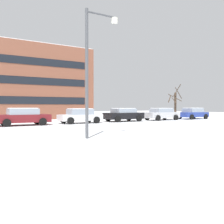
{
  "coord_description": "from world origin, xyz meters",
  "views": [
    {
      "loc": [
        -1.54,
        -13.46,
        1.62
      ],
      "look_at": [
        10.04,
        5.2,
        1.12
      ],
      "focal_mm": 40.49,
      "sensor_mm": 36.0,
      "label": 1
    }
  ],
  "objects_px": {
    "parked_car_maroon": "(23,116)",
    "parked_car_silver": "(161,114)",
    "parked_car_black": "(124,115)",
    "parked_car_blue": "(193,113)",
    "street_lamp": "(92,61)",
    "parked_car_white": "(80,116)"
  },
  "relations": [
    {
      "from": "parked_car_maroon",
      "to": "parked_car_blue",
      "type": "xyz_separation_m",
      "value": [
        20.94,
        -0.15,
        -0.03
      ]
    },
    {
      "from": "street_lamp",
      "to": "parked_car_blue",
      "type": "bearing_deg",
      "value": 27.91
    },
    {
      "from": "street_lamp",
      "to": "parked_car_blue",
      "type": "xyz_separation_m",
      "value": [
        19.87,
        10.52,
        -3.19
      ]
    },
    {
      "from": "parked_car_maroon",
      "to": "parked_car_black",
      "type": "height_order",
      "value": "parked_car_maroon"
    },
    {
      "from": "street_lamp",
      "to": "parked_car_silver",
      "type": "relative_size",
      "value": 1.53
    },
    {
      "from": "street_lamp",
      "to": "parked_car_black",
      "type": "bearing_deg",
      "value": 49.21
    },
    {
      "from": "parked_car_black",
      "to": "parked_car_silver",
      "type": "height_order",
      "value": "parked_car_black"
    },
    {
      "from": "parked_car_blue",
      "to": "parked_car_white",
      "type": "bearing_deg",
      "value": 179.81
    },
    {
      "from": "parked_car_blue",
      "to": "street_lamp",
      "type": "bearing_deg",
      "value": -152.09
    },
    {
      "from": "parked_car_maroon",
      "to": "parked_car_silver",
      "type": "relative_size",
      "value": 1.04
    },
    {
      "from": "parked_car_black",
      "to": "parked_car_blue",
      "type": "relative_size",
      "value": 1.05
    },
    {
      "from": "parked_car_black",
      "to": "parked_car_silver",
      "type": "xyz_separation_m",
      "value": [
        5.24,
        -0.22,
        -0.0
      ]
    },
    {
      "from": "parked_car_white",
      "to": "street_lamp",
      "type": "bearing_deg",
      "value": -111.47
    },
    {
      "from": "parked_car_white",
      "to": "parked_car_silver",
      "type": "relative_size",
      "value": 0.96
    },
    {
      "from": "street_lamp",
      "to": "parked_car_silver",
      "type": "xyz_separation_m",
      "value": [
        14.63,
        10.67,
        -3.19
      ]
    },
    {
      "from": "parked_car_maroon",
      "to": "parked_car_silver",
      "type": "bearing_deg",
      "value": 0.0
    },
    {
      "from": "parked_car_white",
      "to": "parked_car_silver",
      "type": "xyz_separation_m",
      "value": [
        10.47,
        0.1,
        0.01
      ]
    },
    {
      "from": "parked_car_black",
      "to": "parked_car_silver",
      "type": "relative_size",
      "value": 0.99
    },
    {
      "from": "parked_car_silver",
      "to": "parked_car_black",
      "type": "bearing_deg",
      "value": 177.63
    },
    {
      "from": "parked_car_silver",
      "to": "parked_car_blue",
      "type": "bearing_deg",
      "value": -1.63
    },
    {
      "from": "parked_car_maroon",
      "to": "parked_car_black",
      "type": "bearing_deg",
      "value": 1.19
    },
    {
      "from": "parked_car_black",
      "to": "parked_car_silver",
      "type": "distance_m",
      "value": 5.24
    }
  ]
}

